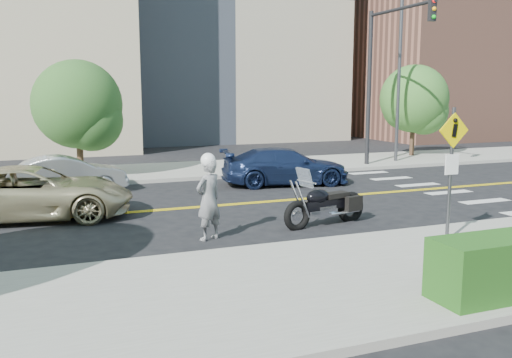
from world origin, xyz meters
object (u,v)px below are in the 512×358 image
object	(u,v)px
pedestrian_sign	(452,162)
parked_car_silver	(67,175)
suv	(34,193)
parked_car_blue	(285,166)
motorcycle	(326,195)
motorcyclist	(209,197)

from	to	relation	value
pedestrian_sign	parked_car_silver	size ratio (longest dim) A/B	0.75
suv	parked_car_blue	bearing A→B (deg)	-64.28
parked_car_blue	pedestrian_sign	bearing A→B (deg)	-171.04
parked_car_blue	parked_car_silver	bearing A→B (deg)	91.69
pedestrian_sign	parked_car_silver	xyz separation A→B (m)	(-7.71, 10.24, -1.30)
parked_car_silver	motorcycle	bearing A→B (deg)	-146.31
motorcyclist	parked_car_silver	size ratio (longest dim) A/B	0.52
suv	parked_car_blue	size ratio (longest dim) A/B	1.10
suv	motorcyclist	bearing A→B (deg)	-125.79
motorcycle	suv	bearing A→B (deg)	141.36
motorcycle	parked_car_silver	bearing A→B (deg)	117.64
suv	pedestrian_sign	bearing A→B (deg)	-117.63
motorcyclist	motorcycle	world-z (taller)	motorcyclist
motorcycle	suv	xyz separation A→B (m)	(-7.20, 3.54, -0.05)
motorcyclist	suv	world-z (taller)	motorcyclist
motorcycle	suv	world-z (taller)	motorcycle
pedestrian_sign	parked_car_blue	size ratio (longest dim) A/B	0.62
motorcyclist	motorcycle	bearing A→B (deg)	158.81
motorcycle	parked_car_blue	xyz separation A→B (m)	(1.65, 6.23, -0.08)
parked_car_silver	parked_car_blue	world-z (taller)	parked_car_blue
parked_car_silver	suv	bearing A→B (deg)	158.59
pedestrian_sign	parked_car_blue	world-z (taller)	pedestrian_sign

